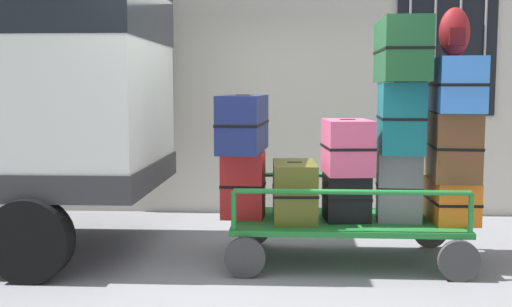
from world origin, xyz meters
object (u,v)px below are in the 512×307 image
object	(u,v)px
suitcase_right_bottom	(451,200)
suitcase_right_top	(455,85)
suitcase_left_bottom	(243,185)
suitcase_left_middle	(243,123)
suitcase_midright_middle	(401,118)
suitcase_midleft_bottom	(294,191)
suitcase_midright_bottom	(399,187)
suitcase_center_middle	(347,147)
backpack	(455,33)
suitcase_center_bottom	(346,197)
suitcase_midright_top	(402,51)
suitcase_right_middle	(453,146)
luggage_cart	(346,226)

from	to	relation	value
suitcase_right_bottom	suitcase_right_top	world-z (taller)	suitcase_right_top
suitcase_left_bottom	suitcase_left_middle	size ratio (longest dim) A/B	0.64
suitcase_left_middle	suitcase_right_bottom	size ratio (longest dim) A/B	1.44
suitcase_midright_middle	suitcase_midleft_bottom	bearing A→B (deg)	-178.97
suitcase_left_bottom	suitcase_midright_bottom	world-z (taller)	suitcase_midright_bottom
suitcase_center_middle	backpack	bearing A→B (deg)	4.26
suitcase_center_bottom	suitcase_right_bottom	distance (m)	0.95
suitcase_left_bottom	suitcase_midright_top	distance (m)	1.87
suitcase_center_middle	suitcase_midright_top	size ratio (longest dim) A/B	0.65
suitcase_right_bottom	suitcase_midright_middle	bearing A→B (deg)	-177.05
suitcase_midright_bottom	suitcase_right_middle	xyz separation A→B (m)	(0.47, 0.01, 0.37)
suitcase_midright_bottom	suitcase_right_middle	world-z (taller)	suitcase_right_middle
luggage_cart	suitcase_midright_top	bearing A→B (deg)	1.87
suitcase_center_bottom	suitcase_midright_middle	world-z (taller)	suitcase_midright_middle
backpack	suitcase_left_bottom	bearing A→B (deg)	-179.45
suitcase_right_top	suitcase_midright_middle	bearing A→B (deg)	-179.59
suitcase_center_bottom	suitcase_center_middle	world-z (taller)	suitcase_center_middle
suitcase_left_middle	suitcase_midleft_bottom	xyz separation A→B (m)	(0.47, -0.07, -0.61)
luggage_cart	suitcase_left_bottom	xyz separation A→B (m)	(-0.95, 0.02, 0.37)
luggage_cart	suitcase_right_top	size ratio (longest dim) A/B	2.15
suitcase_left_bottom	suitcase_left_middle	bearing A→B (deg)	90.00
suitcase_left_bottom	suitcase_left_middle	world-z (taller)	suitcase_left_middle
suitcase_midleft_bottom	suitcase_midright_top	xyz separation A→B (m)	(0.95, 0.05, 1.26)
suitcase_midright_middle	backpack	xyz separation A→B (m)	(0.46, 0.06, 0.75)
suitcase_left_bottom	suitcase_midleft_bottom	bearing A→B (deg)	-6.52
suitcase_midright_top	luggage_cart	bearing A→B (deg)	-178.13
suitcase_center_middle	suitcase_right_bottom	xyz separation A→B (m)	(0.95, 0.04, -0.48)
suitcase_center_bottom	backpack	bearing A→B (deg)	3.79
suitcase_right_middle	suitcase_midright_top	bearing A→B (deg)	178.70
backpack	suitcase_midright_top	bearing A→B (deg)	-177.71
suitcase_left_bottom	suitcase_right_bottom	xyz separation A→B (m)	(1.89, -0.01, -0.12)
suitcase_left_bottom	suitcase_right_bottom	distance (m)	1.90
suitcase_center_bottom	suitcase_right_middle	bearing A→B (deg)	1.98
luggage_cart	suitcase_center_middle	xyz separation A→B (m)	(0.00, -0.04, 0.74)
suitcase_center_middle	suitcase_midright_top	xyz separation A→B (m)	(0.47, 0.05, 0.86)
suitcase_midleft_bottom	suitcase_midright_bottom	bearing A→B (deg)	2.01
suitcase_midright_top	suitcase_right_top	distance (m)	0.56
suitcase_right_top	suitcase_midright_bottom	bearing A→B (deg)	178.44
suitcase_right_middle	suitcase_right_top	distance (m)	0.54
suitcase_left_middle	suitcase_right_bottom	distance (m)	2.01
suitcase_midright_bottom	suitcase_right_top	xyz separation A→B (m)	(0.47, -0.01, 0.92)
suitcase_right_middle	suitcase_right_top	size ratio (longest dim) A/B	0.83
suitcase_right_bottom	suitcase_center_bottom	bearing A→B (deg)	-178.11
backpack	suitcase_right_middle	bearing A→B (deg)	-73.85
suitcase_center_middle	suitcase_right_top	size ratio (longest dim) A/B	0.64
suitcase_center_bottom	suitcase_midright_top	size ratio (longest dim) A/B	0.46
luggage_cart	suitcase_right_bottom	xyz separation A→B (m)	(0.95, 0.00, 0.25)
luggage_cart	suitcase_midright_middle	distance (m)	1.10
suitcase_midright_top	suitcase_right_middle	bearing A→B (deg)	-1.30
suitcase_center_middle	suitcase_right_bottom	bearing A→B (deg)	2.37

